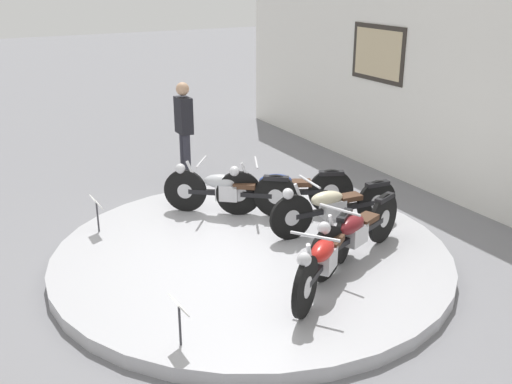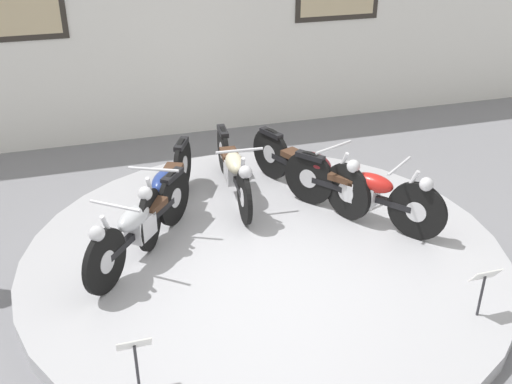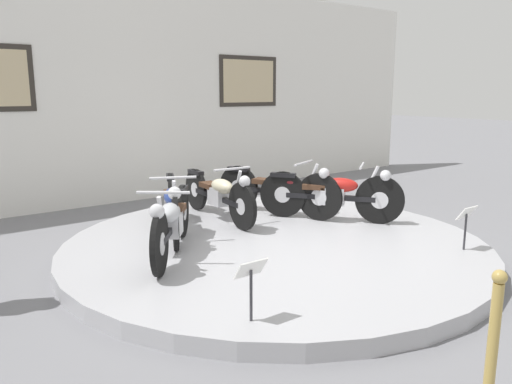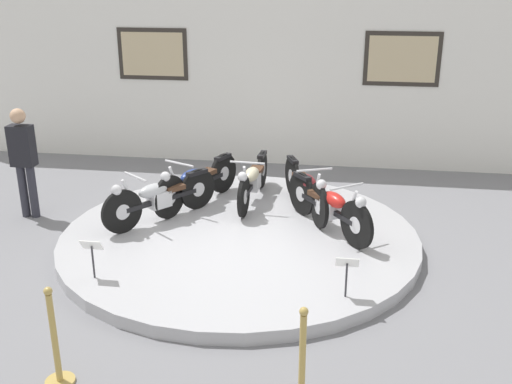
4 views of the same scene
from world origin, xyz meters
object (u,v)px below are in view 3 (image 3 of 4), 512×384
at_px(motorcycle_silver, 172,221).
at_px(motorcycle_cream, 219,193).
at_px(info_placard_front_left, 251,277).
at_px(motorcycle_red, 333,193).
at_px(motorcycle_maroon, 280,188).
at_px(motorcycle_blue, 173,204).
at_px(info_placard_front_centre, 466,218).

distance_m(motorcycle_silver, motorcycle_cream, 1.59).
distance_m(motorcycle_silver, info_placard_front_left, 1.86).
bearing_deg(motorcycle_red, motorcycle_maroon, 118.53).
relative_size(motorcycle_blue, motorcycle_cream, 0.94).
relative_size(motorcycle_cream, info_placard_front_centre, 3.86).
bearing_deg(motorcycle_cream, info_placard_front_left, -118.05).
height_order(motorcycle_blue, info_placard_front_centre, motorcycle_blue).
bearing_deg(info_placard_front_centre, motorcycle_blue, 133.03).
xyz_separation_m(info_placard_front_left, info_placard_front_centre, (3.02, 0.00, 0.00)).
relative_size(motorcycle_maroon, info_placard_front_left, 3.69).
distance_m(motorcycle_cream, info_placard_front_centre, 3.21).
bearing_deg(motorcycle_blue, info_placard_front_left, -104.22).
xyz_separation_m(motorcycle_blue, info_placard_front_left, (-0.65, -2.55, -0.03)).
distance_m(motorcycle_silver, motorcycle_maroon, 2.23).
distance_m(motorcycle_silver, info_placard_front_centre, 3.32).
xyz_separation_m(motorcycle_maroon, info_placard_front_left, (-2.37, -2.54, -0.03)).
height_order(motorcycle_silver, motorcycle_maroon, motorcycle_maroon).
relative_size(motorcycle_silver, motorcycle_red, 0.98).
bearing_deg(info_placard_front_centre, motorcycle_maroon, 104.27).
bearing_deg(info_placard_front_left, motorcycle_silver, 81.87).
relative_size(motorcycle_blue, info_placard_front_centre, 3.61).
xyz_separation_m(motorcycle_cream, info_placard_front_centre, (1.51, -2.83, -0.01)).
distance_m(motorcycle_red, info_placard_front_left, 3.31).
xyz_separation_m(motorcycle_blue, motorcycle_cream, (0.86, 0.28, -0.02)).
height_order(info_placard_front_left, info_placard_front_centre, same).
bearing_deg(info_placard_front_left, motorcycle_red, 33.72).
xyz_separation_m(motorcycle_silver, motorcycle_blue, (0.38, 0.71, 0.01)).
bearing_deg(motorcycle_silver, motorcycle_red, 0.01).
relative_size(motorcycle_silver, motorcycle_blue, 0.87).
bearing_deg(info_placard_front_centre, info_placard_front_left, 180.00).
distance_m(motorcycle_red, info_placard_front_centre, 1.86).
bearing_deg(motorcycle_silver, motorcycle_cream, 38.51).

